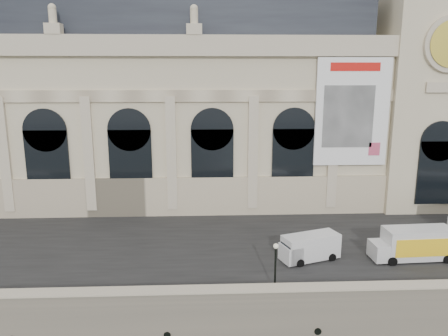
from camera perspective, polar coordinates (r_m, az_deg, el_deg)
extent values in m
cube|color=gray|center=(69.28, -6.66, -5.08)|extent=(160.00, 70.00, 6.00)
cube|color=#2D2D2D|center=(48.56, -8.50, -9.21)|extent=(160.00, 24.00, 0.06)
cube|color=gray|center=(36.30, -10.76, -16.30)|extent=(160.00, 1.20, 1.10)
cube|color=#BEB199|center=(36.01, -10.80, -15.47)|extent=(160.00, 1.40, 0.12)
cube|color=beige|center=(63.20, -12.70, 5.99)|extent=(68.00, 18.00, 22.00)
cube|color=#BEB199|center=(56.02, -13.90, -3.79)|extent=(68.60, 0.40, 5.00)
cube|color=#BEB199|center=(53.77, -14.99, 15.23)|extent=(69.00, 0.80, 2.40)
cube|color=#BEB199|center=(53.92, -14.60, 9.07)|extent=(68.00, 0.30, 1.40)
cube|color=#262B33|center=(63.21, -13.35, 18.69)|extent=(64.00, 15.00, 6.00)
cube|color=#BEB199|center=(58.71, -26.74, 1.48)|extent=(1.20, 0.50, 14.00)
cube|color=black|center=(57.18, -22.00, 0.12)|extent=(5.20, 0.25, 9.00)
cylinder|color=black|center=(56.45, -22.37, 4.58)|extent=(5.20, 0.25, 5.20)
cube|color=#BEB199|center=(55.35, -17.26, 1.67)|extent=(1.20, 0.50, 14.00)
cube|color=black|center=(54.65, -12.07, 0.23)|extent=(5.20, 0.25, 9.00)
cylinder|color=black|center=(53.88, -12.29, 4.90)|extent=(5.20, 0.25, 5.20)
cube|color=#BEB199|center=(53.67, -6.88, 1.83)|extent=(1.20, 0.50, 14.00)
cube|color=black|center=(53.89, -1.52, 0.33)|extent=(5.20, 0.25, 9.00)
cylinder|color=black|center=(53.11, -1.55, 5.08)|extent=(5.20, 0.25, 5.20)
cube|color=#BEB199|center=(53.83, 3.80, 1.92)|extent=(1.20, 0.50, 14.00)
cube|color=black|center=(54.96, 8.96, 0.42)|extent=(5.20, 0.25, 9.00)
cylinder|color=black|center=(54.20, 9.12, 5.08)|extent=(5.20, 0.25, 5.20)
cube|color=#BEB199|center=(55.81, 14.06, 1.95)|extent=(1.20, 0.50, 14.00)
cube|color=white|center=(55.56, 16.39, 6.98)|extent=(9.00, 0.35, 13.00)
cube|color=red|center=(55.14, 16.81, 12.55)|extent=(6.00, 0.06, 1.00)
cube|color=gray|center=(55.26, 15.93, 6.46)|extent=(6.20, 0.06, 7.50)
cube|color=#C34465|center=(56.98, 19.03, 2.36)|extent=(1.40, 0.06, 1.60)
cube|color=beige|center=(65.59, 23.92, 8.97)|extent=(12.00, 14.00, 30.00)
cube|color=black|center=(60.48, 26.07, -0.58)|extent=(5.00, 0.25, 8.00)
cube|color=silver|center=(43.58, 11.26, -10.01)|extent=(5.92, 3.84, 2.35)
cube|color=silver|center=(42.64, 8.69, -10.95)|extent=(2.17, 2.54, 1.64)
cube|color=black|center=(42.15, 8.03, -10.39)|extent=(0.66, 1.76, 0.82)
cylinder|color=black|center=(42.27, 9.94, -12.16)|extent=(0.82, 0.50, 0.78)
cylinder|color=black|center=(43.94, 8.46, -11.11)|extent=(0.82, 0.50, 0.78)
cylinder|color=black|center=(44.10, 13.94, -11.27)|extent=(0.82, 0.50, 0.78)
cylinder|color=black|center=(45.70, 12.36, -10.31)|extent=(0.82, 0.50, 0.78)
cube|color=silver|center=(46.72, 23.99, -8.92)|extent=(6.65, 2.83, 2.94)
cube|color=yellow|center=(45.70, 24.77, -9.48)|extent=(5.66, 0.34, 1.74)
cube|color=red|center=(45.70, 24.77, -9.48)|extent=(3.26, 0.20, 0.65)
cube|color=silver|center=(45.31, 19.76, -10.11)|extent=(1.86, 2.48, 1.63)
cylinder|color=black|center=(44.78, 21.16, -11.33)|extent=(0.89, 0.35, 0.87)
cylinder|color=black|center=(46.84, 19.79, -10.15)|extent=(0.89, 0.35, 0.87)
cylinder|color=black|center=(47.39, 27.16, -10.56)|extent=(0.89, 0.35, 0.87)
cylinder|color=black|center=(49.34, 25.61, -9.50)|extent=(0.89, 0.35, 0.87)
cylinder|color=black|center=(37.82, 6.64, -15.50)|extent=(0.44, 0.44, 0.40)
cylinder|color=black|center=(37.02, 6.71, -13.07)|extent=(0.16, 0.16, 3.96)
sphere|color=beige|center=(36.17, 6.80, -10.09)|extent=(0.44, 0.44, 0.44)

